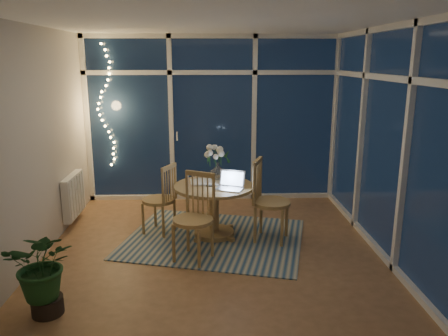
{
  "coord_description": "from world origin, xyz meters",
  "views": [
    {
      "loc": [
        -0.06,
        -4.91,
        2.23
      ],
      "look_at": [
        0.12,
        0.25,
        0.94
      ],
      "focal_mm": 35.0,
      "sensor_mm": 36.0,
      "label": 1
    }
  ],
  "objects_px": {
    "flower_vase": "(218,172)",
    "chair_left": "(158,198)",
    "chair_right": "(272,201)",
    "chair_front": "(193,218)",
    "laptop": "(229,180)",
    "potted_plant": "(44,275)",
    "dining_table": "(214,211)"
  },
  "relations": [
    {
      "from": "dining_table",
      "to": "chair_right",
      "type": "bearing_deg",
      "value": -13.26
    },
    {
      "from": "flower_vase",
      "to": "chair_left",
      "type": "bearing_deg",
      "value": -172.77
    },
    {
      "from": "laptop",
      "to": "potted_plant",
      "type": "height_order",
      "value": "laptop"
    },
    {
      "from": "chair_left",
      "to": "chair_front",
      "type": "height_order",
      "value": "chair_front"
    },
    {
      "from": "chair_right",
      "to": "laptop",
      "type": "bearing_deg",
      "value": 112.14
    },
    {
      "from": "chair_right",
      "to": "flower_vase",
      "type": "relative_size",
      "value": 5.03
    },
    {
      "from": "dining_table",
      "to": "chair_left",
      "type": "relative_size",
      "value": 1.06
    },
    {
      "from": "potted_plant",
      "to": "dining_table",
      "type": "bearing_deg",
      "value": 48.71
    },
    {
      "from": "dining_table",
      "to": "flower_vase",
      "type": "relative_size",
      "value": 4.79
    },
    {
      "from": "laptop",
      "to": "chair_front",
      "type": "bearing_deg",
      "value": -109.79
    },
    {
      "from": "chair_left",
      "to": "potted_plant",
      "type": "relative_size",
      "value": 1.24
    },
    {
      "from": "dining_table",
      "to": "chair_front",
      "type": "relative_size",
      "value": 0.99
    },
    {
      "from": "chair_right",
      "to": "chair_front",
      "type": "bearing_deg",
      "value": 138.18
    },
    {
      "from": "chair_front",
      "to": "laptop",
      "type": "xyz_separation_m",
      "value": [
        0.43,
        0.5,
        0.29
      ]
    },
    {
      "from": "chair_front",
      "to": "laptop",
      "type": "bearing_deg",
      "value": 76.49
    },
    {
      "from": "laptop",
      "to": "chair_right",
      "type": "bearing_deg",
      "value": 23.6
    },
    {
      "from": "potted_plant",
      "to": "chair_left",
      "type": "bearing_deg",
      "value": 66.85
    },
    {
      "from": "laptop",
      "to": "potted_plant",
      "type": "relative_size",
      "value": 0.42
    },
    {
      "from": "laptop",
      "to": "flower_vase",
      "type": "height_order",
      "value": "laptop"
    },
    {
      "from": "chair_left",
      "to": "flower_vase",
      "type": "relative_size",
      "value": 4.51
    },
    {
      "from": "chair_left",
      "to": "chair_front",
      "type": "xyz_separation_m",
      "value": [
        0.48,
        -0.83,
        0.03
      ]
    },
    {
      "from": "chair_front",
      "to": "potted_plant",
      "type": "height_order",
      "value": "chair_front"
    },
    {
      "from": "laptop",
      "to": "potted_plant",
      "type": "xyz_separation_m",
      "value": [
        -1.71,
        -1.54,
        -0.42
      ]
    },
    {
      "from": "chair_left",
      "to": "laptop",
      "type": "relative_size",
      "value": 2.95
    },
    {
      "from": "chair_left",
      "to": "potted_plant",
      "type": "bearing_deg",
      "value": 1.46
    },
    {
      "from": "chair_front",
      "to": "flower_vase",
      "type": "bearing_deg",
      "value": 99.35
    },
    {
      "from": "chair_left",
      "to": "laptop",
      "type": "xyz_separation_m",
      "value": [
        0.91,
        -0.33,
        0.33
      ]
    },
    {
      "from": "dining_table",
      "to": "laptop",
      "type": "distance_m",
      "value": 0.53
    },
    {
      "from": "laptop",
      "to": "potted_plant",
      "type": "bearing_deg",
      "value": -117.07
    },
    {
      "from": "chair_left",
      "to": "chair_right",
      "type": "bearing_deg",
      "value": 102.58
    },
    {
      "from": "laptop",
      "to": "potted_plant",
      "type": "distance_m",
      "value": 2.33
    },
    {
      "from": "chair_left",
      "to": "laptop",
      "type": "height_order",
      "value": "chair_left"
    }
  ]
}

